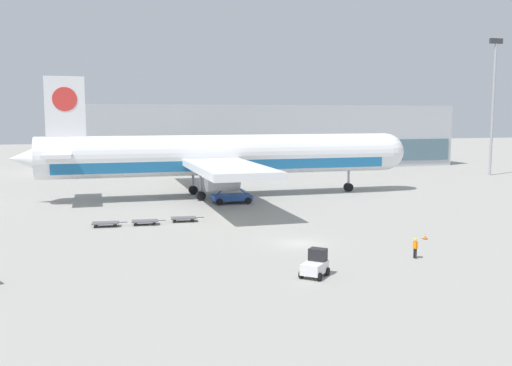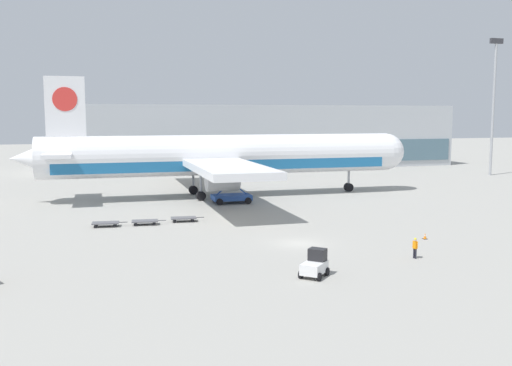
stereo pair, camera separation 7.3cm
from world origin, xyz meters
name	(u,v)px [view 2 (the right image)]	position (x,y,z in m)	size (l,w,h in m)	color
ground_plane	(298,243)	(0.00, 0.00, 0.00)	(400.00, 400.00, 0.00)	#9E9B93
terminal_building	(259,136)	(19.41, 76.05, 6.99)	(90.00, 18.20, 14.00)	#B2B7BC
light_mast	(494,98)	(58.08, 45.54, 15.15)	(2.80, 0.50, 26.53)	#9EA0A5
airplane_main	(219,157)	(0.01, 32.10, 5.84)	(58.07, 48.13, 17.00)	white
scissor_lift_loader	(231,188)	(0.09, 25.50, 1.99)	(5.25, 3.44, 5.18)	#284C99
baggage_tug_mid	(315,265)	(-2.71, -10.49, 0.88)	(2.73, 2.74, 2.00)	silver
baggage_dolly_lead	(106,223)	(-16.85, 13.43, 0.39)	(3.76, 1.79, 0.48)	#56565B
baggage_dolly_second	(145,221)	(-12.71, 13.28, 0.39)	(3.76, 1.79, 0.48)	#56565B
baggage_dolly_third	(184,218)	(-8.37, 13.93, 0.39)	(3.76, 1.79, 0.48)	#56565B
ground_crew_near	(415,246)	(7.30, -7.99, 1.03)	(0.29, 0.56, 1.74)	black
traffic_cone_near	(425,236)	(12.35, -1.76, 0.28)	(0.40, 0.40, 0.58)	black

